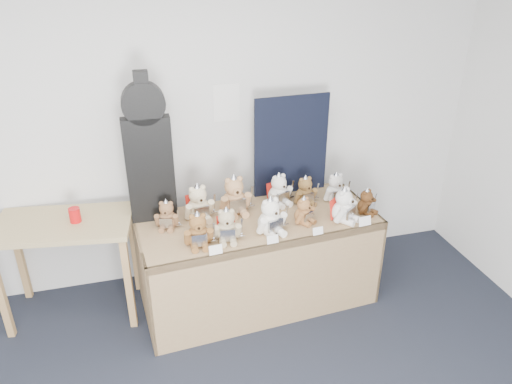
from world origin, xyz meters
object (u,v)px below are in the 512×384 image
object	(u,v)px
red_cup	(75,215)
teddy_back_left	(198,204)
side_table	(65,237)
teddy_front_centre	(271,217)
teddy_front_left	(227,226)
teddy_back_right	(305,192)
teddy_back_end	(336,189)
teddy_back_far_left	(167,216)
guitar_case	(148,151)
teddy_front_right	(304,211)
teddy_front_far_right	(344,206)
teddy_front_end	(367,203)
teddy_back_centre_left	(235,197)
teddy_back_centre_right	(279,191)
display_table	(261,242)
teddy_front_far_left	(198,231)

from	to	relation	value
red_cup	teddy_back_left	bearing A→B (deg)	-5.81
side_table	teddy_front_centre	distance (m)	1.53
teddy_front_left	teddy_back_right	bearing A→B (deg)	33.86
teddy_back_end	teddy_front_centre	bearing A→B (deg)	-157.22
teddy_back_left	teddy_back_far_left	xyz separation A→B (m)	(-0.24, -0.07, -0.03)
side_table	guitar_case	bearing A→B (deg)	7.37
side_table	teddy_front_right	bearing A→B (deg)	-3.87
teddy_front_far_right	teddy_back_right	bearing A→B (deg)	81.22
teddy_back_left	teddy_back_end	world-z (taller)	teddy_back_left
teddy_back_left	teddy_back_right	world-z (taller)	teddy_back_left
red_cup	teddy_back_left	world-z (taller)	teddy_back_left
teddy_front_centre	teddy_back_left	bearing A→B (deg)	127.42
teddy_front_far_right	teddy_back_right	xyz separation A→B (m)	(-0.18, 0.33, -0.01)
teddy_front_left	teddy_back_end	distance (m)	1.03
teddy_front_right	teddy_front_end	bearing A→B (deg)	-30.09
teddy_back_centre_left	teddy_back_centre_right	bearing A→B (deg)	1.80
red_cup	teddy_front_end	size ratio (longest dim) A/B	0.48
teddy_front_centre	teddy_back_far_left	bearing A→B (deg)	142.42
red_cup	teddy_back_left	distance (m)	0.89
display_table	teddy_front_left	world-z (taller)	teddy_front_left
red_cup	teddy_front_left	size ratio (longest dim) A/B	0.39
display_table	teddy_back_centre_right	world-z (taller)	teddy_back_centre_right
teddy_front_left	teddy_front_right	distance (m)	0.61
red_cup	teddy_front_end	xyz separation A→B (m)	(2.15, -0.34, -0.02)
display_table	teddy_front_centre	distance (m)	0.32
teddy_front_centre	teddy_front_right	size ratio (longest dim) A/B	1.35
guitar_case	teddy_back_end	xyz separation A→B (m)	(1.43, -0.10, -0.44)
side_table	red_cup	xyz separation A→B (m)	(0.10, -0.02, 0.18)
red_cup	teddy_front_far_right	distance (m)	1.97
teddy_back_centre_left	teddy_back_end	xyz separation A→B (m)	(0.83, -0.03, -0.03)
display_table	teddy_back_centre_right	size ratio (longest dim) A/B	6.46
teddy_front_left	teddy_front_far_left	bearing A→B (deg)	-168.92
teddy_back_centre_left	teddy_back_far_left	xyz separation A→B (m)	(-0.53, -0.09, -0.04)
teddy_back_centre_right	teddy_back_end	xyz separation A→B (m)	(0.45, -0.08, -0.01)
red_cup	teddy_back_end	xyz separation A→B (m)	(2.00, -0.09, -0.00)
guitar_case	teddy_back_left	size ratio (longest dim) A/B	3.57
side_table	teddy_front_far_right	xyz separation A→B (m)	(2.03, -0.42, 0.19)
teddy_front_far_left	teddy_front_far_right	size ratio (longest dim) A/B	0.94
side_table	guitar_case	distance (m)	0.91
teddy_front_far_left	teddy_back_end	world-z (taller)	teddy_front_far_left
teddy_back_left	teddy_front_end	bearing A→B (deg)	-21.51
guitar_case	teddy_front_left	bearing A→B (deg)	-43.52
teddy_front_far_left	teddy_back_far_left	xyz separation A→B (m)	(-0.18, 0.30, -0.01)
side_table	teddy_back_far_left	size ratio (longest dim) A/B	4.28
red_cup	teddy_back_end	world-z (taller)	teddy_back_end
teddy_back_right	guitar_case	bearing A→B (deg)	166.86
teddy_front_right	teddy_front_end	distance (m)	0.51
teddy_back_centre_left	teddy_front_centre	bearing A→B (deg)	-69.02
teddy_front_far_right	display_table	bearing A→B (deg)	131.65
red_cup	teddy_back_centre_left	world-z (taller)	teddy_back_centre_left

